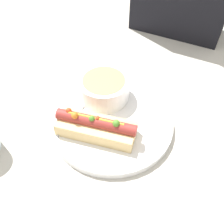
# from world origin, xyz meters

# --- Properties ---
(ground_plane) EXTENTS (4.00, 4.00, 0.00)m
(ground_plane) POSITION_xyz_m (0.00, 0.00, 0.00)
(ground_plane) COLOR #BCB7AD
(dinner_plate) EXTENTS (0.28, 0.28, 0.02)m
(dinner_plate) POSITION_xyz_m (0.00, 0.00, 0.01)
(dinner_plate) COLOR white
(dinner_plate) RESTS_ON ground_plane
(hot_dog) EXTENTS (0.18, 0.09, 0.06)m
(hot_dog) POSITION_xyz_m (-0.01, -0.05, 0.04)
(hot_dog) COLOR #E5C17F
(hot_dog) RESTS_ON dinner_plate
(soup_bowl) EXTENTS (0.12, 0.12, 0.05)m
(soup_bowl) POSITION_xyz_m (-0.05, 0.06, 0.05)
(soup_bowl) COLOR white
(soup_bowl) RESTS_ON dinner_plate
(spoon) EXTENTS (0.03, 0.15, 0.01)m
(spoon) POSITION_xyz_m (-0.08, 0.01, 0.02)
(spoon) COLOR #B7B7BC
(spoon) RESTS_ON dinner_plate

